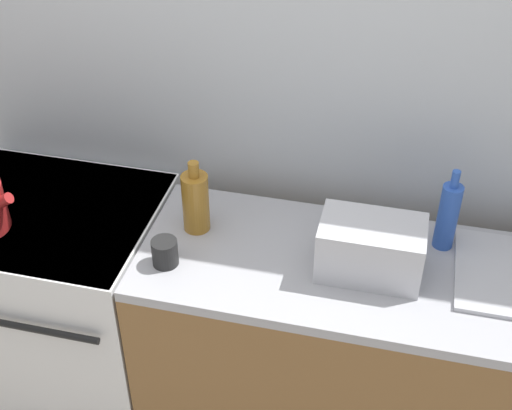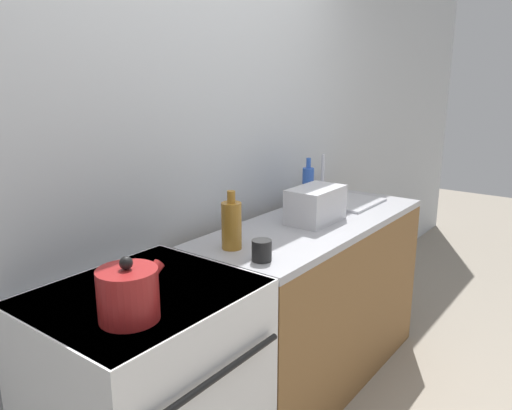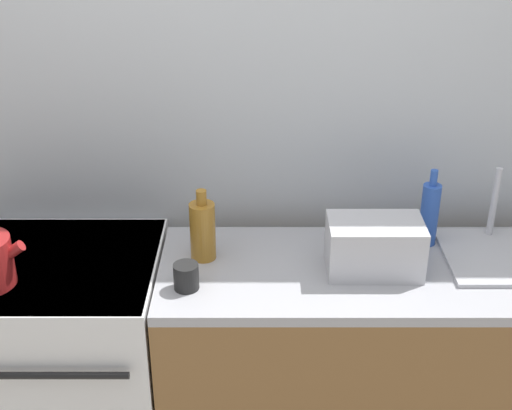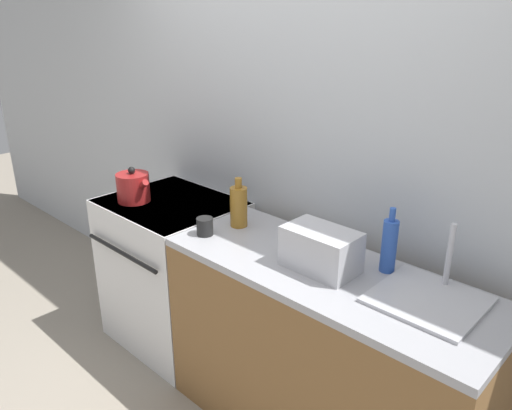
# 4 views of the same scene
# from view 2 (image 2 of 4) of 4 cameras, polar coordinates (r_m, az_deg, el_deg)

# --- Properties ---
(wall_back) EXTENTS (8.00, 0.05, 2.60)m
(wall_back) POSITION_cam_2_polar(r_m,az_deg,el_deg) (2.42, -8.18, 5.36)
(wall_back) COLOR silver
(wall_back) RESTS_ON ground_plane
(stove) EXTENTS (0.77, 0.69, 0.94)m
(stove) POSITION_cam_2_polar(r_m,az_deg,el_deg) (2.07, -12.16, -21.18)
(stove) COLOR silver
(stove) RESTS_ON ground_plane
(counter_block) EXTENTS (1.53, 0.59, 0.94)m
(counter_block) POSITION_cam_2_polar(r_m,az_deg,el_deg) (2.84, 6.58, -10.83)
(counter_block) COLOR brown
(counter_block) RESTS_ON ground_plane
(kettle) EXTENTS (0.24, 0.19, 0.21)m
(kettle) POSITION_cam_2_polar(r_m,az_deg,el_deg) (1.62, -14.34, -9.80)
(kettle) COLOR maroon
(kettle) RESTS_ON stove
(toaster) EXTENTS (0.32, 0.20, 0.18)m
(toaster) POSITION_cam_2_polar(r_m,az_deg,el_deg) (2.62, 6.83, 0.04)
(toaster) COLOR #BCBCC1
(toaster) RESTS_ON counter_block
(sink_tray) EXTENTS (0.40, 0.38, 0.28)m
(sink_tray) POSITION_cam_2_polar(r_m,az_deg,el_deg) (3.07, 9.84, 0.62)
(sink_tray) COLOR #B7B7BC
(sink_tray) RESTS_ON counter_block
(bottle_amber) EXTENTS (0.09, 0.09, 0.26)m
(bottle_amber) POSITION_cam_2_polar(r_m,az_deg,el_deg) (2.19, -2.82, -2.26)
(bottle_amber) COLOR #9E6B23
(bottle_amber) RESTS_ON counter_block
(bottle_blue) EXTENTS (0.07, 0.07, 0.29)m
(bottle_blue) POSITION_cam_2_polar(r_m,az_deg,el_deg) (2.89, 5.96, 2.04)
(bottle_blue) COLOR #2D56B7
(bottle_blue) RESTS_ON counter_block
(cup_black) EXTENTS (0.08, 0.08, 0.09)m
(cup_black) POSITION_cam_2_polar(r_m,az_deg,el_deg) (2.07, 0.66, -5.21)
(cup_black) COLOR black
(cup_black) RESTS_ON counter_block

